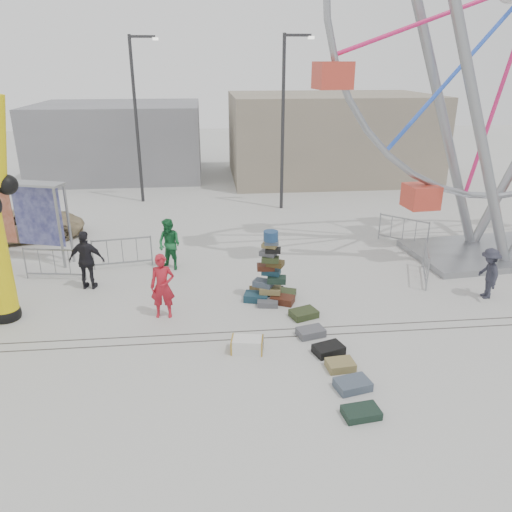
{
  "coord_description": "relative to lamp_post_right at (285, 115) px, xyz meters",
  "views": [
    {
      "loc": [
        -0.69,
        -10.79,
        6.81
      ],
      "look_at": [
        0.64,
        2.27,
        1.68
      ],
      "focal_mm": 35.0,
      "sensor_mm": 36.0,
      "label": 1
    }
  ],
  "objects": [
    {
      "name": "building_right",
      "position": [
        3.91,
        7.0,
        -1.98
      ],
      "size": [
        12.0,
        8.0,
        5.0
      ],
      "primitive_type": "cube",
      "color": "gray",
      "rests_on": "ground"
    },
    {
      "name": "barricade_wheel_front",
      "position": [
        3.41,
        -9.07,
        -3.93
      ],
      "size": [
        0.78,
        1.91,
        1.1
      ],
      "primitive_type": null,
      "rotation": [
        0.0,
        0.0,
        1.22
      ],
      "color": "gray",
      "rests_on": "ground"
    },
    {
      "name": "barricade_wheel_back",
      "position": [
        3.94,
        -5.69,
        -3.93
      ],
      "size": [
        1.53,
        1.44,
        1.1
      ],
      "primitive_type": null,
      "rotation": [
        0.0,
        0.0,
        -0.75
      ],
      "color": "gray",
      "rests_on": "ground"
    },
    {
      "name": "pedestrian_black",
      "position": [
        -7.62,
        -8.72,
        -3.52
      ],
      "size": [
        1.18,
        0.62,
        1.92
      ],
      "primitive_type": "imported",
      "rotation": [
        0.0,
        0.0,
        3.0
      ],
      "color": "black",
      "rests_on": "ground"
    },
    {
      "name": "barricade_dummy_b",
      "position": [
        -8.89,
        -7.88,
        -3.93
      ],
      "size": [
        1.99,
        0.4,
        1.1
      ],
      "primitive_type": null,
      "rotation": [
        0.0,
        0.0,
        -0.15
      ],
      "color": "gray",
      "rests_on": "ground"
    },
    {
      "name": "row_case_1",
      "position": [
        -1.16,
        -12.4,
        -4.38
      ],
      "size": [
        0.81,
        0.63,
        0.21
      ],
      "primitive_type": "cube",
      "rotation": [
        0.0,
        0.0,
        0.25
      ],
      "color": "#56575E",
      "rests_on": "ground"
    },
    {
      "name": "suitcase_tower",
      "position": [
        -1.96,
        -10.11,
        -3.86
      ],
      "size": [
        1.7,
        1.41,
        2.21
      ],
      "rotation": [
        0.0,
        0.0,
        -0.31
      ],
      "color": "#18394A",
      "rests_on": "ground"
    },
    {
      "name": "row_case_4",
      "position": [
        -0.7,
        -14.76,
        -4.38
      ],
      "size": [
        0.86,
        0.69,
        0.21
      ],
      "primitive_type": "cube",
      "rotation": [
        0.0,
        0.0,
        0.23
      ],
      "color": "#455263",
      "rests_on": "ground"
    },
    {
      "name": "barricade_dummy_c",
      "position": [
        -6.8,
        -7.04,
        -3.93
      ],
      "size": [
        1.99,
        0.38,
        1.1
      ],
      "primitive_type": null,
      "rotation": [
        0.0,
        0.0,
        0.14
      ],
      "color": "gray",
      "rests_on": "ground"
    },
    {
      "name": "lamp_post_right",
      "position": [
        0.0,
        0.0,
        0.0
      ],
      "size": [
        1.41,
        0.25,
        8.0
      ],
      "color": "#2D2D30",
      "rests_on": "ground"
    },
    {
      "name": "track_line_near",
      "position": [
        -3.09,
        -12.4,
        -4.48
      ],
      "size": [
        40.0,
        0.04,
        0.01
      ],
      "primitive_type": "cube",
      "color": "#47443F",
      "rests_on": "ground"
    },
    {
      "name": "lamp_post_left",
      "position": [
        -7.0,
        2.0,
        0.0
      ],
      "size": [
        1.41,
        0.25,
        8.0
      ],
      "color": "#2D2D30",
      "rests_on": "ground"
    },
    {
      "name": "row_case_0",
      "position": [
        -1.15,
        -11.35,
        -4.38
      ],
      "size": [
        0.88,
        0.76,
        0.21
      ],
      "primitive_type": "cube",
      "rotation": [
        0.0,
        0.0,
        0.35
      ],
      "color": "#2F3B1D",
      "rests_on": "ground"
    },
    {
      "name": "pedestrian_red",
      "position": [
        -5.11,
        -10.9,
        -3.54
      ],
      "size": [
        0.7,
        0.48,
        1.88
      ],
      "primitive_type": "imported",
      "rotation": [
        0.0,
        0.0,
        -0.04
      ],
      "color": "#AA1825",
      "rests_on": "ground"
    },
    {
      "name": "banner_scaffold",
      "position": [
        -10.62,
        -6.0,
        -2.27
      ],
      "size": [
        4.08,
        1.9,
        2.95
      ],
      "rotation": [
        0.0,
        0.0,
        -0.31
      ],
      "color": "gray",
      "rests_on": "ground"
    },
    {
      "name": "pedestrian_green",
      "position": [
        -5.13,
        -7.36,
        -3.58
      ],
      "size": [
        1.11,
        1.07,
        1.81
      ],
      "primitive_type": "imported",
      "rotation": [
        0.0,
        0.0,
        -0.61
      ],
      "color": "#186130",
      "rests_on": "ground"
    },
    {
      "name": "row_case_3",
      "position": [
        -0.77,
        -13.98,
        -4.38
      ],
      "size": [
        0.69,
        0.55,
        0.2
      ],
      "primitive_type": "cube",
      "rotation": [
        0.0,
        0.0,
        0.1
      ],
      "color": "olive",
      "rests_on": "ground"
    },
    {
      "name": "building_left",
      "position": [
        -9.09,
        9.0,
        -2.28
      ],
      "size": [
        10.0,
        8.0,
        4.4
      ],
      "primitive_type": "cube",
      "color": "gray",
      "rests_on": "ground"
    },
    {
      "name": "ground",
      "position": [
        -3.09,
        -13.0,
        -4.48
      ],
      "size": [
        90.0,
        90.0,
        0.0
      ],
      "primitive_type": "plane",
      "color": "#9E9E99",
      "rests_on": "ground"
    },
    {
      "name": "row_case_2",
      "position": [
        -0.89,
        -13.29,
        -4.37
      ],
      "size": [
        0.85,
        0.7,
        0.22
      ],
      "primitive_type": "cube",
      "rotation": [
        0.0,
        0.0,
        0.32
      ],
      "color": "black",
      "rests_on": "ground"
    },
    {
      "name": "steamer_trunk",
      "position": [
        -2.91,
        -13.0,
        -4.3
      ],
      "size": [
        0.86,
        0.59,
        0.37
      ],
      "primitive_type": "cube",
      "rotation": [
        0.0,
        0.0,
        -0.17
      ],
      "color": "silver",
      "rests_on": "ground"
    },
    {
      "name": "pedestrian_grey",
      "position": [
        4.68,
        -10.64,
        -3.68
      ],
      "size": [
        0.7,
        1.09,
        1.59
      ],
      "primitive_type": "imported",
      "rotation": [
        0.0,
        0.0,
        -1.68
      ],
      "color": "#242531",
      "rests_on": "ground"
    },
    {
      "name": "row_case_5",
      "position": [
        -0.79,
        -15.69,
        -4.39
      ],
      "size": [
        0.81,
        0.58,
        0.18
      ],
      "primitive_type": "cube",
      "rotation": [
        0.0,
        0.0,
        0.13
      ],
      "color": "#182C22",
      "rests_on": "ground"
    },
    {
      "name": "track_line_far",
      "position": [
        -3.09,
        -12.0,
        -4.48
      ],
      "size": [
        40.0,
        0.04,
        0.01
      ],
      "primitive_type": "cube",
      "color": "#47443F",
      "rests_on": "ground"
    },
    {
      "name": "parked_suv",
      "position": [
        -11.07,
        -3.52,
        -3.88
      ],
      "size": [
        4.72,
        3.15,
        1.2
      ],
      "primitive_type": "imported",
      "rotation": [
        0.0,
        0.0,
        1.86
      ],
      "color": "tan",
      "rests_on": "ground"
    }
  ]
}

